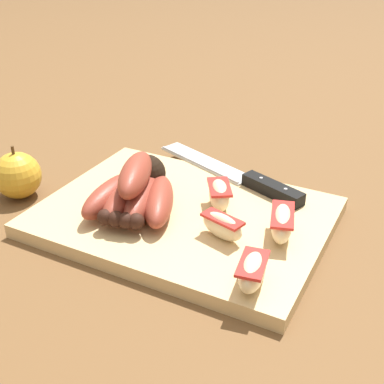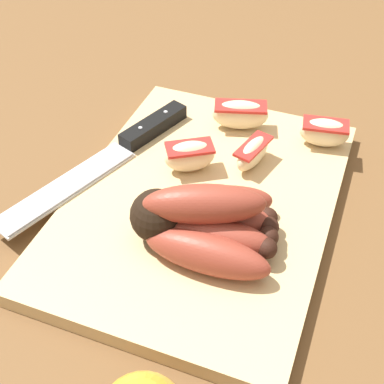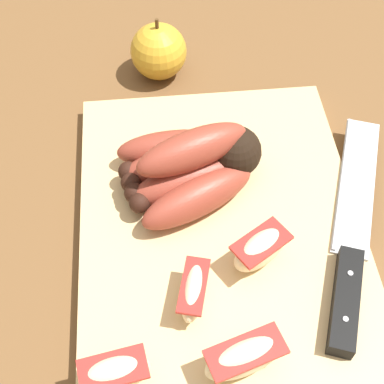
{
  "view_description": "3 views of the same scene",
  "coord_description": "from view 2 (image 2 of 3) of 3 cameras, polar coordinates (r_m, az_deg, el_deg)",
  "views": [
    {
      "loc": [
        -0.28,
        0.52,
        0.38
      ],
      "look_at": [
        -0.02,
        0.01,
        0.06
      ],
      "focal_mm": 47.51,
      "sensor_mm": 36.0,
      "label": 1
    },
    {
      "loc": [
        0.41,
        0.14,
        0.43
      ],
      "look_at": [
        0.02,
        -0.01,
        0.04
      ],
      "focal_mm": 50.55,
      "sensor_mm": 36.0,
      "label": 2
    },
    {
      "loc": [
        -0.29,
        0.06,
        0.48
      ],
      "look_at": [
        0.02,
        0.03,
        0.05
      ],
      "focal_mm": 51.38,
      "sensor_mm": 36.0,
      "label": 3
    }
  ],
  "objects": [
    {
      "name": "apple_wedge_far",
      "position": [
        0.68,
        5.45,
        8.1
      ],
      "size": [
        0.05,
        0.07,
        0.04
      ],
      "color": "beige",
      "rests_on": "cutting_board"
    },
    {
      "name": "chefs_knife",
      "position": [
        0.66,
        -6.99,
        4.89
      ],
      "size": [
        0.27,
        0.12,
        0.02
      ],
      "color": "silver",
      "rests_on": "cutting_board"
    },
    {
      "name": "ground_plane",
      "position": [
        0.61,
        1.05,
        -1.93
      ],
      "size": [
        6.0,
        6.0,
        0.0
      ],
      "primitive_type": "plane",
      "color": "brown"
    },
    {
      "name": "banana_bunch",
      "position": [
        0.53,
        1.26,
        -3.25
      ],
      "size": [
        0.13,
        0.15,
        0.07
      ],
      "color": "black",
      "rests_on": "cutting_board"
    },
    {
      "name": "apple_wedge_near",
      "position": [
        0.62,
        -0.24,
        3.86
      ],
      "size": [
        0.05,
        0.06,
        0.04
      ],
      "color": "beige",
      "rests_on": "cutting_board"
    },
    {
      "name": "apple_wedge_extra",
      "position": [
        0.63,
        6.43,
        4.13
      ],
      "size": [
        0.06,
        0.04,
        0.03
      ],
      "color": "beige",
      "rests_on": "cutting_board"
    },
    {
      "name": "apple_wedge_middle",
      "position": [
        0.67,
        13.81,
        6.17
      ],
      "size": [
        0.04,
        0.06,
        0.04
      ],
      "color": "beige",
      "rests_on": "cutting_board"
    },
    {
      "name": "cutting_board",
      "position": [
        0.6,
        1.35,
        -1.07
      ],
      "size": [
        0.38,
        0.28,
        0.02
      ],
      "primitive_type": "cube",
      "color": "tan",
      "rests_on": "ground_plane"
    }
  ]
}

